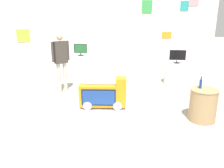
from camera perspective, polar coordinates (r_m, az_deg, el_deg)
The scene contains 11 objects.
ground_plane at distance 5.73m, azimuth 0.85°, elevation -8.07°, with size 30.00×30.00×0.00m, color #A8A091.
back_wall_display at distance 10.61m, azimuth -4.83°, elevation 13.12°, with size 11.76×0.13×3.33m.
main_display_pedestal at distance 5.71m, azimuth -2.18°, elevation -6.85°, with size 1.88×1.88×0.24m, color silver.
novelty_firetruck_tv at distance 5.54m, azimuth -2.03°, elevation -2.85°, with size 1.12×0.51×0.74m.
display_pedestal_left_rear at distance 9.52m, azimuth -7.41°, elevation 4.59°, with size 0.67×0.67×0.73m, color silver.
tv_on_left_rear at distance 9.40m, azimuth -7.55°, elevation 8.26°, with size 0.50×0.22×0.46m.
display_pedestal_center_rear at distance 8.42m, azimuth 15.03°, elevation 2.42°, with size 0.77×0.77×0.73m, color silver.
tv_on_center_rear at distance 8.29m, azimuth 15.39°, elevation 6.59°, with size 0.56×0.21×0.47m.
side_table_round at distance 5.84m, azimuth 20.98°, elevation -4.65°, with size 0.63×0.63×0.76m.
bottle_on_side_table at distance 5.72m, azimuth 20.49°, elevation 0.11°, with size 0.06×0.06×0.28m.
shopper_browsing_near_truck at distance 7.32m, azimuth -12.16°, elevation 6.01°, with size 0.51×0.34×1.80m.
Camera 1 is at (-1.00, -5.07, 2.48)m, focal length 38.12 mm.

